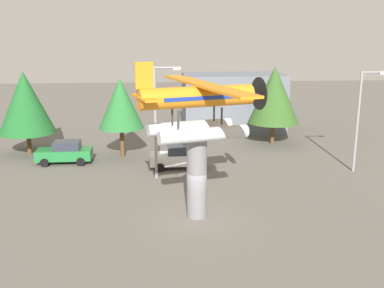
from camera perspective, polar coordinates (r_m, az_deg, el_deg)
ground_plane at (r=24.74m, az=0.61°, el=-9.33°), size 140.00×140.00×0.00m
display_pedestal at (r=23.93m, az=0.62°, el=-4.37°), size 1.10×1.10×4.51m
floatplane_monument at (r=23.04m, az=0.95°, el=4.98°), size 7.19×10.30×4.00m
car_near_green at (r=35.63m, az=-16.16°, el=-1.03°), size 4.20×2.02×1.76m
car_mid_white at (r=33.01m, az=-1.75°, el=-1.65°), size 4.20×2.02×1.76m
streetlight_primary at (r=29.93m, az=-4.42°, el=3.82°), size 1.84×0.28×7.77m
streetlight_secondary at (r=33.69m, az=21.09°, el=3.68°), size 1.84×0.28×7.33m
storefront_building at (r=45.84m, az=5.29°, el=5.38°), size 10.15×5.94×5.88m
tree_west at (r=38.79m, az=-20.82°, el=5.06°), size 4.61×4.61×6.92m
tree_east at (r=35.74m, az=-9.25°, el=5.21°), size 3.63×3.63×6.46m
tree_center_back at (r=40.39m, az=10.61°, el=6.29°), size 4.60×4.60×7.08m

